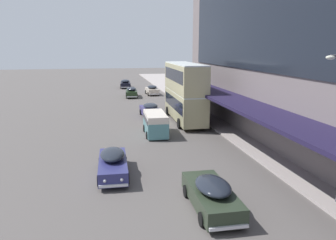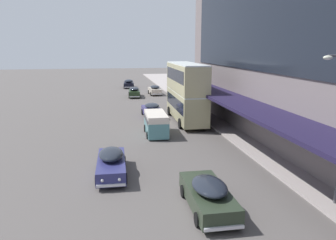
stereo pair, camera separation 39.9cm
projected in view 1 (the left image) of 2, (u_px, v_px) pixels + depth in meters
The scene contains 8 objects.
transit_bus_kerbside_front at pixel (185, 90), 33.72m from camera, with size 2.78×9.94×6.02m.
sedan_second_mid at pixel (131, 92), 50.99m from camera, with size 1.97×4.76×1.57m.
sedan_oncoming_front at pixel (152, 90), 53.52m from camera, with size 1.93×4.29×1.56m.
sedan_trailing_near at pixel (113, 163), 19.75m from camera, with size 1.86×4.98×1.55m.
sedan_far_back at pixel (125, 84), 62.52m from camera, with size 2.11×4.50×1.63m.
sedan_trailing_mid at pixel (211, 194), 15.55m from camera, with size 1.96×4.92×1.57m.
sedan_oncoming_rear at pixel (150, 110), 36.50m from camera, with size 2.08×4.43×1.55m.
vw_van at pixel (155, 122), 28.97m from camera, with size 1.99×4.59×1.96m.
Camera 1 is at (-4.02, -3.81, 7.59)m, focal length 35.00 mm.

